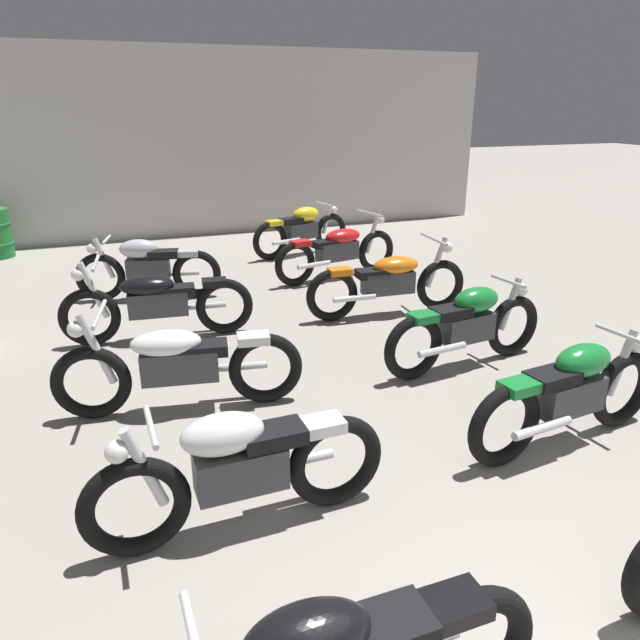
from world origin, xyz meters
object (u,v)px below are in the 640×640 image
(motorcycle_left_row_3, at_px, (157,302))
(motorcycle_left_row_2, at_px, (178,363))
(motorcycle_right_row_5, at_px, (302,229))
(motorcycle_left_row_1, at_px, (239,466))
(motorcycle_left_row_4, at_px, (147,267))
(motorcycle_right_row_2, at_px, (467,325))
(motorcycle_right_row_3, at_px, (389,281))
(motorcycle_right_row_1, at_px, (570,392))
(motorcycle_right_row_4, at_px, (338,250))

(motorcycle_left_row_3, bearing_deg, motorcycle_left_row_2, -90.32)
(motorcycle_left_row_3, distance_m, motorcycle_right_row_5, 4.31)
(motorcycle_left_row_3, bearing_deg, motorcycle_right_row_5, 48.42)
(motorcycle_left_row_1, xyz_separation_m, motorcycle_left_row_2, (-0.13, 1.72, -0.01))
(motorcycle_left_row_4, distance_m, motorcycle_right_row_2, 4.48)
(motorcycle_left_row_3, bearing_deg, motorcycle_right_row_3, -3.86)
(motorcycle_left_row_1, height_order, motorcycle_right_row_1, same)
(motorcycle_right_row_1, bearing_deg, motorcycle_right_row_4, 88.91)
(motorcycle_left_row_4, height_order, motorcycle_right_row_5, same)
(motorcycle_right_row_1, bearing_deg, motorcycle_right_row_5, 89.43)
(motorcycle_left_row_1, distance_m, motorcycle_left_row_2, 1.73)
(motorcycle_left_row_1, bearing_deg, motorcycle_left_row_3, 92.03)
(motorcycle_left_row_3, distance_m, motorcycle_right_row_1, 4.44)
(motorcycle_left_row_1, distance_m, motorcycle_left_row_4, 5.09)
(motorcycle_right_row_3, relative_size, motorcycle_right_row_4, 1.01)
(motorcycle_right_row_4, bearing_deg, motorcycle_right_row_5, 91.04)
(motorcycle_left_row_2, relative_size, motorcycle_left_row_4, 1.11)
(motorcycle_left_row_2, relative_size, motorcycle_left_row_3, 0.99)
(motorcycle_right_row_2, relative_size, motorcycle_right_row_4, 0.92)
(motorcycle_left_row_2, relative_size, motorcycle_right_row_2, 1.10)
(motorcycle_right_row_2, bearing_deg, motorcycle_right_row_5, 90.27)
(motorcycle_left_row_4, relative_size, motorcycle_right_row_4, 0.90)
(motorcycle_left_row_2, bearing_deg, motorcycle_right_row_2, -2.00)
(motorcycle_left_row_2, distance_m, motorcycle_right_row_5, 5.78)
(motorcycle_left_row_3, height_order, motorcycle_right_row_1, motorcycle_left_row_3)
(motorcycle_left_row_1, height_order, motorcycle_right_row_2, same)
(motorcycle_left_row_1, xyz_separation_m, motorcycle_left_row_3, (-0.12, 3.51, -0.01))
(motorcycle_right_row_2, relative_size, motorcycle_right_row_3, 0.91)
(motorcycle_left_row_1, bearing_deg, motorcycle_left_row_4, 90.88)
(motorcycle_left_row_1, relative_size, motorcycle_right_row_5, 1.02)
(motorcycle_left_row_4, height_order, motorcycle_right_row_4, motorcycle_right_row_4)
(motorcycle_right_row_3, bearing_deg, motorcycle_left_row_2, -150.86)
(motorcycle_left_row_1, bearing_deg, motorcycle_left_row_2, 94.46)
(motorcycle_right_row_3, bearing_deg, motorcycle_right_row_1, -91.11)
(motorcycle_left_row_2, xyz_separation_m, motorcycle_right_row_2, (2.90, -0.10, 0.01))
(motorcycle_right_row_3, bearing_deg, motorcycle_left_row_4, 147.77)
(motorcycle_left_row_2, bearing_deg, motorcycle_right_row_1, -30.53)
(motorcycle_right_row_2, bearing_deg, motorcycle_left_row_4, 129.28)
(motorcycle_right_row_1, bearing_deg, motorcycle_right_row_2, 86.64)
(motorcycle_right_row_5, bearing_deg, motorcycle_left_row_1, -112.11)
(motorcycle_left_row_2, distance_m, motorcycle_right_row_2, 2.90)
(motorcycle_right_row_2, bearing_deg, motorcycle_right_row_3, 90.95)
(motorcycle_left_row_4, height_order, motorcycle_right_row_2, same)
(motorcycle_left_row_3, relative_size, motorcycle_right_row_3, 1.00)
(motorcycle_left_row_4, relative_size, motorcycle_right_row_1, 0.99)
(motorcycle_right_row_1, bearing_deg, motorcycle_left_row_1, -178.56)
(motorcycle_right_row_4, bearing_deg, motorcycle_left_row_2, -130.56)
(motorcycle_right_row_2, bearing_deg, motorcycle_left_row_2, 178.00)
(motorcycle_left_row_1, height_order, motorcycle_right_row_5, same)
(motorcycle_left_row_1, xyz_separation_m, motorcycle_right_row_3, (2.73, 3.32, -0.01))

